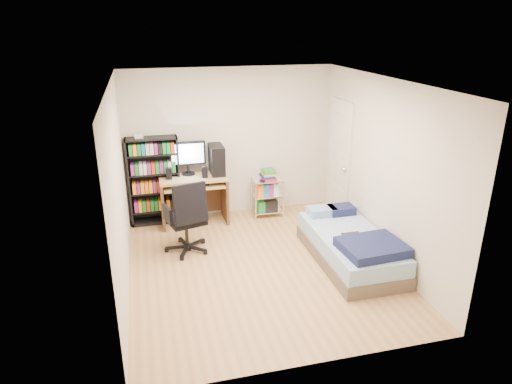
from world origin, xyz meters
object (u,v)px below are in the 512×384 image
object	(u,v)px
office_chair	(188,230)
bed	(351,247)
computer_desk	(199,179)
media_shelf	(154,180)

from	to	relation	value
office_chair	bed	size ratio (longest dim) A/B	0.59
computer_desk	office_chair	world-z (taller)	computer_desk
media_shelf	bed	world-z (taller)	media_shelf
office_chair	media_shelf	bearing A→B (deg)	93.66
media_shelf	bed	xyz separation A→B (m)	(2.57, -2.03, -0.52)
office_chair	computer_desk	bearing A→B (deg)	58.30
media_shelf	computer_desk	distance (m)	0.73
media_shelf	bed	size ratio (longest dim) A/B	0.82
bed	office_chair	bearing A→B (deg)	158.40
computer_desk	bed	xyz separation A→B (m)	(1.85, -1.95, -0.50)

